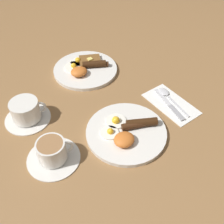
{
  "coord_description": "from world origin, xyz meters",
  "views": [
    {
      "loc": [
        -0.36,
        -0.46,
        0.69
      ],
      "look_at": [
        0.0,
        0.09,
        0.03
      ],
      "focal_mm": 42.0,
      "sensor_mm": 36.0,
      "label": 1
    }
  ],
  "objects_px": {
    "breakfast_plate_far": "(85,68)",
    "spoon": "(167,94)",
    "teacup_far": "(26,112)",
    "breakfast_plate_near": "(127,132)",
    "teacup_near": "(53,153)",
    "knife": "(170,106)"
  },
  "relations": [
    {
      "from": "teacup_near",
      "to": "spoon",
      "type": "relative_size",
      "value": 0.95
    },
    {
      "from": "breakfast_plate_near",
      "to": "breakfast_plate_far",
      "type": "height_order",
      "value": "same"
    },
    {
      "from": "teacup_far",
      "to": "breakfast_plate_near",
      "type": "bearing_deg",
      "value": -44.34
    },
    {
      "from": "breakfast_plate_near",
      "to": "breakfast_plate_far",
      "type": "relative_size",
      "value": 1.0
    },
    {
      "from": "teacup_near",
      "to": "spoon",
      "type": "height_order",
      "value": "teacup_near"
    },
    {
      "from": "breakfast_plate_far",
      "to": "teacup_far",
      "type": "bearing_deg",
      "value": -155.72
    },
    {
      "from": "teacup_far",
      "to": "knife",
      "type": "xyz_separation_m",
      "value": [
        0.47,
        -0.23,
        -0.03
      ]
    },
    {
      "from": "knife",
      "to": "spoon",
      "type": "height_order",
      "value": "spoon"
    },
    {
      "from": "spoon",
      "to": "teacup_near",
      "type": "bearing_deg",
      "value": 99.04
    },
    {
      "from": "teacup_far",
      "to": "spoon",
      "type": "relative_size",
      "value": 0.92
    },
    {
      "from": "knife",
      "to": "teacup_near",
      "type": "bearing_deg",
      "value": 95.04
    },
    {
      "from": "breakfast_plate_near",
      "to": "teacup_near",
      "type": "xyz_separation_m",
      "value": [
        -0.25,
        0.04,
        0.02
      ]
    },
    {
      "from": "teacup_near",
      "to": "teacup_far",
      "type": "xyz_separation_m",
      "value": [
        -0.01,
        0.21,
        0.0
      ]
    },
    {
      "from": "teacup_near",
      "to": "spoon",
      "type": "xyz_separation_m",
      "value": [
        0.5,
        0.03,
        -0.02
      ]
    },
    {
      "from": "breakfast_plate_far",
      "to": "spoon",
      "type": "height_order",
      "value": "breakfast_plate_far"
    },
    {
      "from": "spoon",
      "to": "breakfast_plate_far",
      "type": "bearing_deg",
      "value": 35.55
    },
    {
      "from": "teacup_near",
      "to": "breakfast_plate_near",
      "type": "bearing_deg",
      "value": -9.36
    },
    {
      "from": "teacup_near",
      "to": "spoon",
      "type": "distance_m",
      "value": 0.5
    },
    {
      "from": "breakfast_plate_near",
      "to": "teacup_near",
      "type": "height_order",
      "value": "teacup_near"
    },
    {
      "from": "breakfast_plate_far",
      "to": "teacup_far",
      "type": "relative_size",
      "value": 1.69
    },
    {
      "from": "breakfast_plate_far",
      "to": "teacup_near",
      "type": "height_order",
      "value": "teacup_near"
    },
    {
      "from": "teacup_far",
      "to": "knife",
      "type": "distance_m",
      "value": 0.53
    }
  ]
}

